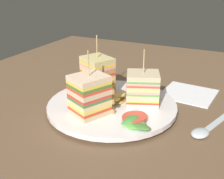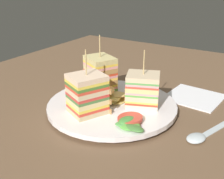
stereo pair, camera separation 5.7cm
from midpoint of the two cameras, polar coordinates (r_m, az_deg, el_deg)
name	(u,v)px [view 2 (the right image)]	position (r cm, az deg, el deg)	size (l,w,h in cm)	color
ground_plane	(112,114)	(58.88, 2.76, -5.06)	(115.04, 94.79, 1.80)	brown
plate	(112,106)	(58.02, 2.79, -3.39)	(26.12, 26.12, 1.67)	white
sandwich_wedge_0	(87,94)	(52.56, -1.90, -0.97)	(8.08, 7.73, 12.16)	#CFB685
sandwich_wedge_1	(142,90)	(56.38, 8.98, -0.11)	(7.32, 7.84, 11.21)	beige
sandwich_wedge_2	(100,75)	(61.16, 0.30, 2.83)	(7.42, 7.94, 12.75)	beige
chip_pile	(112,96)	(57.99, 2.84, -1.43)	(6.62, 6.57, 2.81)	#DFCB6B
salad_garnish	(129,123)	(49.76, 6.76, -6.68)	(6.19, 6.30, 1.24)	#457B36
spoon	(201,136)	(52.46, 20.43, -8.72)	(13.62, 6.33, 1.00)	silver
napkin	(194,97)	(67.56, 18.45, -1.41)	(11.08, 11.51, 0.50)	white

